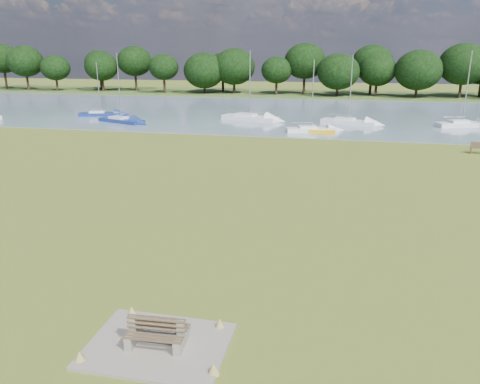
% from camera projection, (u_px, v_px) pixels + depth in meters
% --- Properties ---
extents(ground, '(220.00, 220.00, 0.00)m').
position_uv_depth(ground, '(249.00, 205.00, 27.29)').
color(ground, olive).
extents(river, '(220.00, 40.00, 0.10)m').
position_uv_depth(river, '(307.00, 113.00, 66.54)').
color(river, slate).
rests_on(river, ground).
extents(far_bank, '(220.00, 20.00, 0.40)m').
position_uv_depth(far_bank, '(319.00, 95.00, 94.57)').
color(far_bank, '#4C6626').
rests_on(far_bank, ground).
extents(concrete_pad, '(4.20, 3.20, 0.10)m').
position_uv_depth(concrete_pad, '(158.00, 345.00, 14.19)').
color(concrete_pad, gray).
rests_on(concrete_pad, ground).
extents(bench_pair, '(1.85, 1.15, 0.96)m').
position_uv_depth(bench_pair, '(157.00, 333.00, 14.06)').
color(bench_pair, gray).
rests_on(bench_pair, concrete_pad).
extents(kayak, '(3.49, 1.23, 0.34)m').
position_uv_depth(kayak, '(319.00, 131.00, 50.41)').
color(kayak, yellow).
rests_on(kayak, river).
extents(tree_line, '(116.32, 8.12, 9.83)m').
position_uv_depth(tree_line, '(253.00, 65.00, 91.76)').
color(tree_line, black).
rests_on(tree_line, far_bank).
extents(sailboat_1, '(6.81, 3.77, 8.08)m').
position_uv_depth(sailboat_1, '(348.00, 120.00, 56.52)').
color(sailboat_1, silver).
rests_on(sailboat_1, river).
extents(sailboat_4, '(6.35, 3.83, 8.54)m').
position_uv_depth(sailboat_4, '(462.00, 122.00, 54.52)').
color(sailboat_4, silver).
rests_on(sailboat_4, river).
extents(sailboat_5, '(5.90, 3.27, 7.02)m').
position_uv_depth(sailboat_5, '(100.00, 113.00, 63.49)').
color(sailboat_5, navy).
rests_on(sailboat_5, river).
extents(sailboat_6, '(5.64, 2.93, 7.63)m').
position_uv_depth(sailboat_6, '(311.00, 128.00, 51.08)').
color(sailboat_6, silver).
rests_on(sailboat_6, river).
extents(sailboat_7, '(7.61, 4.06, 8.58)m').
position_uv_depth(sailboat_7, '(249.00, 116.00, 59.59)').
color(sailboat_7, silver).
rests_on(sailboat_7, river).
extents(sailboat_8, '(6.61, 4.03, 8.28)m').
position_uv_depth(sailboat_8, '(121.00, 119.00, 57.75)').
color(sailboat_8, navy).
rests_on(sailboat_8, river).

